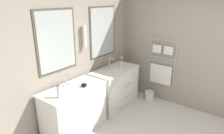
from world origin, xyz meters
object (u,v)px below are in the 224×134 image
Objects in this scene: vanity_right at (116,87)px; waste_bin at (149,95)px; amenity_bowl at (84,85)px; vanity_left at (76,110)px; flower_vase at (122,62)px; toiletry_bottle at (59,91)px.

vanity_right is 5.09× the size of waste_bin.
amenity_bowl is at bearing -176.01° from vanity_right.
amenity_bowl is (0.16, -0.07, 0.46)m from vanity_left.
vanity_left and vanity_right have the same top height.
amenity_bowl is at bearing -175.93° from flower_vase.
vanity_left is 5.28× the size of toiletry_bottle.
vanity_right is at bearing 3.99° from amenity_bowl.
vanity_left is 1.00× the size of vanity_right.
toiletry_bottle is 0.53m from amenity_bowl.
vanity_right is 0.57m from flower_vase.
vanity_left reaches higher than waste_bin.
toiletry_bottle is at bearing 178.25° from amenity_bowl.
vanity_left is 1.96m from waste_bin.
toiletry_bottle is (-1.57, -0.06, 0.53)m from vanity_right.
flower_vase is at bearing 2.38° from toiletry_bottle.
flower_vase is (0.22, 0.02, 0.53)m from vanity_right.
vanity_right is at bearing -175.58° from flower_vase.
amenity_bowl is 1.93m from waste_bin.
vanity_left is at bearing 8.97° from toiletry_bottle.
toiletry_bottle is 1.80m from flower_vase.
vanity_left is at bearing -179.32° from flower_vase.
amenity_bowl is 0.43× the size of flower_vase.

